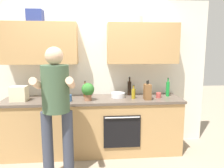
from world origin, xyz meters
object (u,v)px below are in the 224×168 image
bottle_oil (133,93)px  knife_block (147,92)px  bottle_vinegar (85,91)px  mixing_bowl (118,95)px  grocery_bag_rice (19,94)px  person_standing (56,103)px  cup_tea (69,98)px  potted_herb (88,90)px  cup_ceramic (159,95)px  bottle_juice (58,93)px  bottle_soy (129,88)px  bottle_soda (168,89)px

bottle_oil → knife_block: knife_block is taller
bottle_vinegar → mixing_bowl: bottle_vinegar is taller
knife_block → grocery_bag_rice: knife_block is taller
person_standing → cup_tea: 0.59m
bottle_vinegar → bottle_oil: (0.77, -0.18, -0.02)m
potted_herb → grocery_bag_rice: 1.05m
grocery_bag_rice → knife_block: bearing=-2.3°
bottle_vinegar → cup_ceramic: 1.21m
bottle_oil → cup_tea: bearing=-174.8°
cup_ceramic → mixing_bowl: (-0.66, 0.08, -0.00)m
mixing_bowl → bottle_juice: bearing=178.4°
mixing_bowl → grocery_bag_rice: size_ratio=0.97×
bottle_soy → mixing_bowl: 0.28m
cup_tea → cup_ceramic: (1.43, 0.12, -0.01)m
bottle_vinegar → bottle_soy: bearing=6.8°
person_standing → cup_ceramic: (1.53, 0.70, -0.08)m
knife_block → bottle_soda: bearing=27.2°
bottle_soy → potted_herb: bottle_soy is taller
bottle_soy → potted_herb: (-0.70, -0.33, 0.03)m
bottle_juice → bottle_soda: bearing=-0.4°
bottle_juice → person_standing: bearing=-82.9°
cup_ceramic → cup_tea: bearing=-175.2°
knife_block → potted_herb: 0.93m
bottle_soy → bottle_soda: bearing=-12.7°
person_standing → bottle_oil: bearing=31.2°
bottle_soda → mixing_bowl: bearing=-178.9°
person_standing → bottle_soda: (1.71, 0.80, 0.01)m
potted_herb → knife_block: bearing=-0.7°
bottle_oil → person_standing: bearing=-148.8°
bottle_soda → cup_ceramic: size_ratio=3.74×
bottle_soy → bottle_juice: bearing=-173.8°
mixing_bowl → grocery_bag_rice: bearing=-175.9°
cup_ceramic → grocery_bag_rice: grocery_bag_rice is taller
person_standing → knife_block: (1.31, 0.59, 0.00)m
bottle_soda → bottle_vinegar: (-1.38, 0.05, -0.02)m
bottle_soy → mixing_bowl: (-0.22, -0.16, -0.09)m
bottle_vinegar → bottle_oil: 0.80m
bottle_juice → potted_herb: potted_herb is taller
knife_block → potted_herb: bearing=179.3°
bottle_juice → grocery_bag_rice: size_ratio=0.89×
person_standing → bottle_soy: 1.43m
bottle_soy → grocery_bag_rice: size_ratio=1.33×
cup_tea → mixing_bowl: 0.79m
cup_ceramic → grocery_bag_rice: 2.19m
person_standing → bottle_juice: (-0.10, 0.81, -0.03)m
person_standing → cup_tea: (0.10, 0.58, -0.07)m
cup_ceramic → potted_herb: 1.15m
bottle_vinegar → mixing_bowl: bearing=-7.1°
knife_block → grocery_bag_rice: (-1.98, 0.08, -0.01)m
person_standing → mixing_bowl: size_ratio=7.46×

